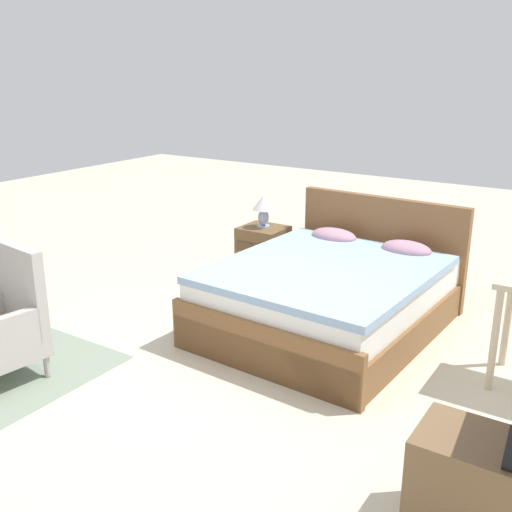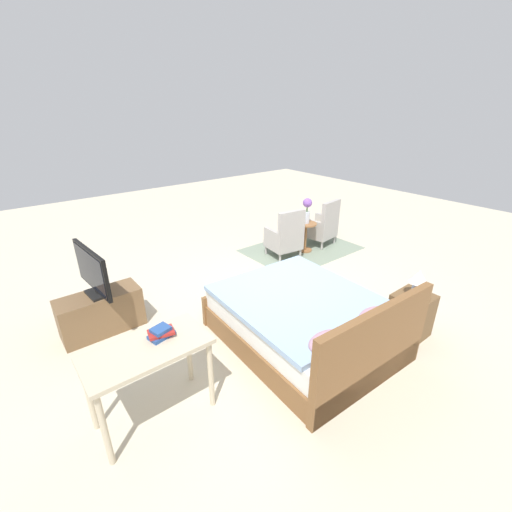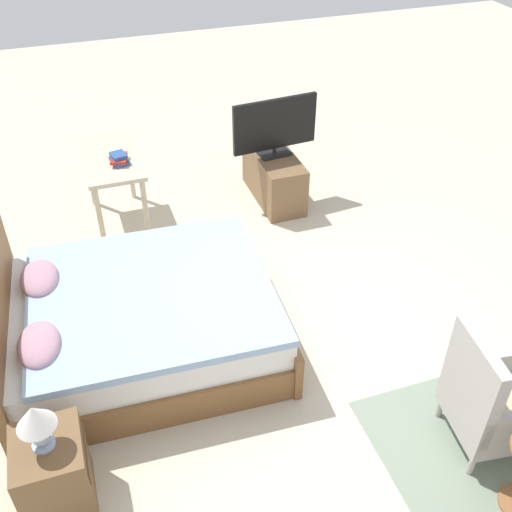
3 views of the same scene
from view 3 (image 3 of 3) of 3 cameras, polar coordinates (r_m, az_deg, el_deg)
name	(u,v)px [view 3 (image 3 of 3)]	position (r m, az deg, el deg)	size (l,w,h in m)	color
ground_plane	(267,335)	(4.88, 1.05, -7.49)	(16.00, 16.00, 0.00)	beige
bed	(138,322)	(4.65, -11.22, -6.15)	(1.71, 2.09, 0.96)	brown
armchair_by_window_right	(489,402)	(4.21, 21.33, -12.80)	(0.61, 0.61, 0.92)	#ADA8A3
nightstand	(54,474)	(3.94, -18.64, -19.05)	(0.44, 0.41, 0.56)	brown
table_lamp	(36,421)	(3.56, -20.25, -14.57)	(0.22, 0.22, 0.33)	#9EADC6
tv_stand	(274,176)	(6.41, 1.71, 7.59)	(0.96, 0.40, 0.52)	brown
tv_flatscreen	(275,126)	(6.15, 1.80, 12.24)	(0.23, 0.90, 0.60)	black
vanity_desk	(112,167)	(5.94, -13.55, 8.27)	(1.04, 0.52, 0.77)	beige
book_stack	(119,159)	(5.73, -12.92, 9.04)	(0.24, 0.19, 0.09)	#284C8E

